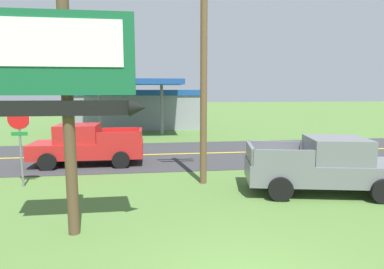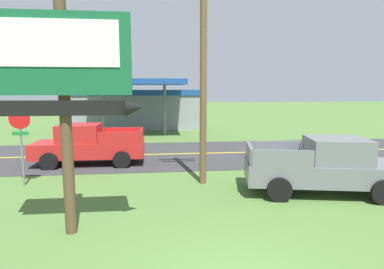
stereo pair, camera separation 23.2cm
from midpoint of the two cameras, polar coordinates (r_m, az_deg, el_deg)
road_asphalt at (r=18.32m, az=-2.40°, el=-3.43°), size 140.00×8.00×0.02m
road_centre_line at (r=18.32m, az=-2.40°, el=-3.39°), size 126.00×0.20×0.01m
motel_sign at (r=8.21m, az=-21.69°, el=9.26°), size 3.47×0.54×5.67m
stop_sign at (r=13.48m, az=-28.50°, el=0.23°), size 0.80×0.08×2.95m
utility_pole at (r=12.28m, az=1.52°, el=12.53°), size 1.84×0.26×8.61m
gas_station at (r=31.60m, az=-10.30°, el=4.73°), size 12.00×11.50×4.40m
pickup_grey_parked_on_lawn at (r=12.22m, az=21.69°, el=-5.13°), size 5.49×3.00×1.96m
pickup_red_on_road at (r=16.42m, az=-18.39°, el=-1.77°), size 5.20×2.24×1.96m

